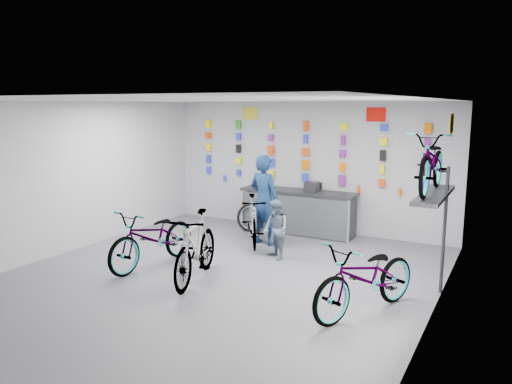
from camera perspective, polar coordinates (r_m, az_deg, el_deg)
The scene contains 20 objects.
floor at distance 8.64m, azimuth -4.80°, elevation -9.90°, with size 8.00×8.00×0.00m, color #505055.
ceiling at distance 8.13m, azimuth -5.11°, elevation 10.42°, with size 8.00×8.00×0.00m, color white.
wall_back at distance 11.77m, azimuth 5.76°, elevation 2.92°, with size 7.00×7.00×0.00m, color #B2B2B4.
wall_left at distance 10.56m, azimuth -21.07°, elevation 1.51°, with size 8.00×8.00×0.00m, color #B2B2B4.
wall_right at distance 7.01m, azimuth 19.80°, elevation -2.39°, with size 8.00×8.00×0.00m, color #B2B2B4.
counter at distance 11.52m, azimuth 4.80°, elevation -2.33°, with size 2.70×0.66×1.00m.
merch_wall at distance 11.64m, azimuth 6.05°, elevation 4.20°, with size 5.56×0.08×1.57m.
wall_bracket at distance 8.21m, azimuth 19.86°, elevation -0.92°, with size 0.39×1.90×2.00m.
sign_left at distance 12.31m, azimuth -0.71°, elevation 8.97°, with size 0.42×0.02×0.30m, color gold.
sign_right at distance 11.15m, azimuth 13.54°, elevation 8.60°, with size 0.42×0.02×0.30m, color red.
sign_side at distance 8.06m, azimuth 21.44°, elevation 7.30°, with size 0.02×0.40×0.30m, color gold.
bike_left at distance 9.31m, azimuth -11.67°, elevation -5.08°, with size 0.72×2.08×1.09m, color gray.
bike_center at distance 8.41m, azimuth -6.90°, elevation -6.29°, with size 0.55×1.95×1.17m, color gray.
bike_right at distance 7.26m, azimuth 12.52°, elevation -9.51°, with size 0.71×2.05×1.08m, color gray.
bike_service at distance 10.56m, azimuth -0.36°, elevation -3.25°, with size 0.49×1.72×1.03m, color gray.
bike_wall at distance 8.13m, azimuth 19.56°, elevation 3.21°, with size 0.63×1.80×0.95m, color gray.
clerk at distance 10.49m, azimuth 0.92°, elevation -0.91°, with size 0.69×0.46×1.91m, color #11274D.
customer at distance 9.54m, azimuth 2.24°, elevation -4.32°, with size 0.56×0.44×1.16m, color slate.
spare_wheel at distance 11.67m, azimuth -0.63°, elevation -2.94°, with size 0.70×0.37×0.67m.
register at distance 11.29m, azimuth 6.37°, elevation 0.61°, with size 0.28×0.30×0.22m, color black.
Camera 1 is at (4.46, -6.80, 2.92)m, focal length 35.00 mm.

